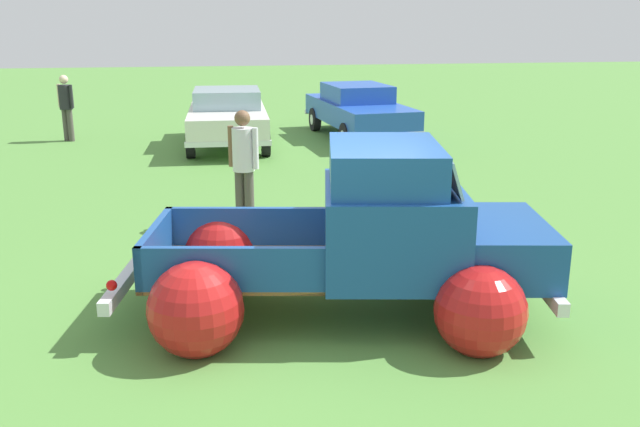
{
  "coord_description": "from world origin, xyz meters",
  "views": [
    {
      "loc": [
        -1.25,
        -7.07,
        3.22
      ],
      "look_at": [
        0.0,
        0.85,
        0.92
      ],
      "focal_mm": 38.83,
      "sensor_mm": 36.0,
      "label": 1
    }
  ],
  "objects_px": {
    "lane_cone_0": "(197,229)",
    "show_car_0": "(227,115)",
    "spectator_1": "(244,160)",
    "spectator_0": "(66,104)",
    "vintage_pickup_truck": "(367,249)",
    "show_car_1": "(358,109)"
  },
  "relations": [
    {
      "from": "show_car_1",
      "to": "spectator_1",
      "type": "distance_m",
      "value": 8.54
    },
    {
      "from": "vintage_pickup_truck",
      "to": "show_car_0",
      "type": "xyz_separation_m",
      "value": [
        -1.22,
        10.67,
        0.03
      ]
    },
    {
      "from": "lane_cone_0",
      "to": "spectator_0",
      "type": "bearing_deg",
      "value": 109.97
    },
    {
      "from": "show_car_0",
      "to": "lane_cone_0",
      "type": "xyz_separation_m",
      "value": [
        -0.68,
        -8.2,
        -0.47
      ]
    },
    {
      "from": "show_car_0",
      "to": "lane_cone_0",
      "type": "height_order",
      "value": "show_car_0"
    },
    {
      "from": "spectator_0",
      "to": "vintage_pickup_truck",
      "type": "bearing_deg",
      "value": 60.45
    },
    {
      "from": "spectator_0",
      "to": "spectator_1",
      "type": "relative_size",
      "value": 0.94
    },
    {
      "from": "show_car_1",
      "to": "lane_cone_0",
      "type": "bearing_deg",
      "value": -31.92
    },
    {
      "from": "vintage_pickup_truck",
      "to": "spectator_1",
      "type": "bearing_deg",
      "value": 117.22
    },
    {
      "from": "spectator_0",
      "to": "lane_cone_0",
      "type": "bearing_deg",
      "value": 56.35
    },
    {
      "from": "spectator_1",
      "to": "show_car_1",
      "type": "bearing_deg",
      "value": -169.85
    },
    {
      "from": "spectator_0",
      "to": "lane_cone_0",
      "type": "relative_size",
      "value": 2.75
    },
    {
      "from": "show_car_1",
      "to": "spectator_1",
      "type": "relative_size",
      "value": 2.66
    },
    {
      "from": "show_car_0",
      "to": "spectator_0",
      "type": "xyz_separation_m",
      "value": [
        -4.17,
        1.4,
        0.2
      ]
    },
    {
      "from": "lane_cone_0",
      "to": "show_car_0",
      "type": "bearing_deg",
      "value": 85.25
    },
    {
      "from": "spectator_1",
      "to": "lane_cone_0",
      "type": "xyz_separation_m",
      "value": [
        -0.74,
        -1.1,
        -0.75
      ]
    },
    {
      "from": "vintage_pickup_truck",
      "to": "show_car_1",
      "type": "height_order",
      "value": "vintage_pickup_truck"
    },
    {
      "from": "spectator_1",
      "to": "lane_cone_0",
      "type": "relative_size",
      "value": 2.91
    },
    {
      "from": "vintage_pickup_truck",
      "to": "show_car_0",
      "type": "bearing_deg",
      "value": 105.71
    },
    {
      "from": "show_car_0",
      "to": "spectator_0",
      "type": "bearing_deg",
      "value": -107.1
    },
    {
      "from": "spectator_0",
      "to": "lane_cone_0",
      "type": "height_order",
      "value": "spectator_0"
    },
    {
      "from": "spectator_0",
      "to": "spectator_1",
      "type": "xyz_separation_m",
      "value": [
        4.23,
        -8.49,
        0.07
      ]
    }
  ]
}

